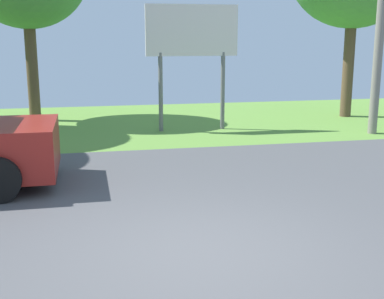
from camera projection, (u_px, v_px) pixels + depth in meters
ground_plane at (165, 188)px, 9.29m from camera, size 40.00×22.00×0.20m
roadside_billboard at (192, 40)px, 14.21m from camera, size 2.60×0.12×3.50m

